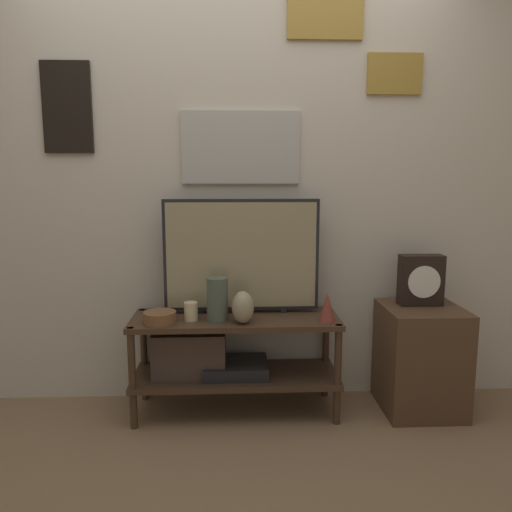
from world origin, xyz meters
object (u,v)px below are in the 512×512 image
(television, at_px, (241,255))
(vase_tall_ceramic, at_px, (217,299))
(vase_wide_bowl, at_px, (160,317))
(mantel_clock, at_px, (421,280))
(candle_jar, at_px, (191,311))
(vase_slim_bronze, at_px, (327,307))
(vase_urn_stoneware, at_px, (243,307))

(television, bearing_deg, vase_tall_ceramic, -130.58)
(vase_wide_bowl, bearing_deg, mantel_clock, 5.50)
(vase_tall_ceramic, height_order, candle_jar, vase_tall_ceramic)
(television, bearing_deg, vase_wide_bowl, -156.67)
(television, xyz_separation_m, vase_wide_bowl, (-0.44, -0.19, -0.30))
(vase_tall_ceramic, bearing_deg, mantel_clock, 5.30)
(candle_jar, bearing_deg, vase_tall_ceramic, -4.96)
(vase_slim_bronze, distance_m, vase_wide_bowl, 0.90)
(candle_jar, distance_m, mantel_clock, 1.32)
(vase_slim_bronze, xyz_separation_m, mantel_clock, (0.57, 0.15, 0.11))
(television, height_order, vase_wide_bowl, television)
(vase_urn_stoneware, relative_size, candle_jar, 1.73)
(television, height_order, mantel_clock, television)
(vase_wide_bowl, bearing_deg, television, 23.33)
(vase_wide_bowl, relative_size, candle_jar, 1.72)
(vase_tall_ceramic, relative_size, candle_jar, 2.36)
(television, distance_m, mantel_clock, 1.04)
(vase_wide_bowl, distance_m, candle_jar, 0.17)
(vase_wide_bowl, height_order, candle_jar, candle_jar)
(candle_jar, height_order, mantel_clock, mantel_clock)
(vase_urn_stoneware, height_order, vase_wide_bowl, vase_urn_stoneware)
(candle_jar, bearing_deg, vase_urn_stoneware, -13.23)
(candle_jar, bearing_deg, vase_slim_bronze, -4.59)
(television, relative_size, vase_urn_stoneware, 5.02)
(vase_wide_bowl, bearing_deg, vase_tall_ceramic, 6.26)
(vase_slim_bronze, distance_m, candle_jar, 0.74)
(television, bearing_deg, vase_urn_stoneware, -89.15)
(vase_slim_bronze, distance_m, vase_tall_ceramic, 0.60)
(vase_wide_bowl, relative_size, mantel_clock, 0.60)
(television, bearing_deg, vase_slim_bronze, -23.93)
(vase_urn_stoneware, relative_size, vase_wide_bowl, 1.01)
(vase_urn_stoneware, distance_m, vase_slim_bronze, 0.46)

